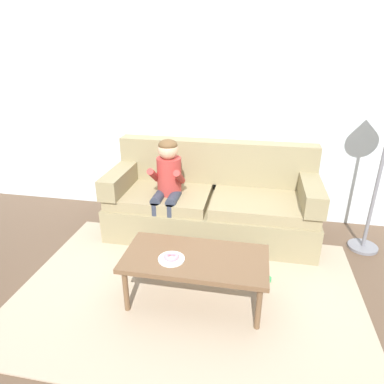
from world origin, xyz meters
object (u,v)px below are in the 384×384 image
person_child (167,181)px  donut (171,256)px  coffee_table (195,261)px  toy_controller (259,278)px  couch (212,203)px

person_child → donut: bearing=-74.0°
coffee_table → donut: 0.21m
donut → toy_controller: bearing=32.0°
coffee_table → person_child: size_ratio=1.05×
coffee_table → couch: bearing=91.5°
donut → toy_controller: donut is taller
coffee_table → donut: bearing=-155.9°
coffee_table → toy_controller: 0.73m
couch → donut: bearing=-96.6°
couch → person_child: bearing=-154.6°
couch → coffee_table: size_ratio=1.95×
couch → person_child: size_ratio=2.04×
couch → coffee_table: couch is taller
couch → person_child: person_child is taller
person_child → donut: (0.30, -1.05, -0.20)m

